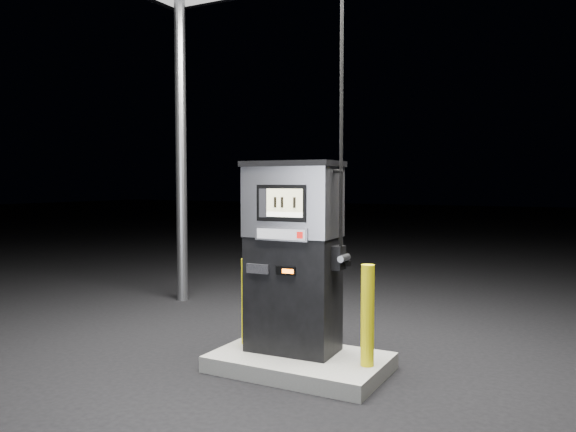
% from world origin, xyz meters
% --- Properties ---
extents(ground, '(80.00, 80.00, 0.00)m').
position_xyz_m(ground, '(0.00, 0.00, 0.00)').
color(ground, black).
rests_on(ground, ground).
extents(pump_island, '(1.60, 1.00, 0.15)m').
position_xyz_m(pump_island, '(0.00, 0.00, 0.07)').
color(pump_island, slate).
rests_on(pump_island, ground).
extents(fuel_dispenser, '(1.01, 0.58, 3.77)m').
position_xyz_m(fuel_dispenser, '(-0.12, 0.09, 1.08)').
color(fuel_dispenser, black).
rests_on(fuel_dispenser, pump_island).
extents(bollard_left, '(0.14, 0.14, 0.86)m').
position_xyz_m(bollard_left, '(-0.64, 0.08, 0.58)').
color(bollard_left, yellow).
rests_on(bollard_left, pump_island).
extents(bollard_right, '(0.14, 0.14, 0.90)m').
position_xyz_m(bollard_right, '(0.67, -0.00, 0.60)').
color(bollard_right, yellow).
rests_on(bollard_right, pump_island).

